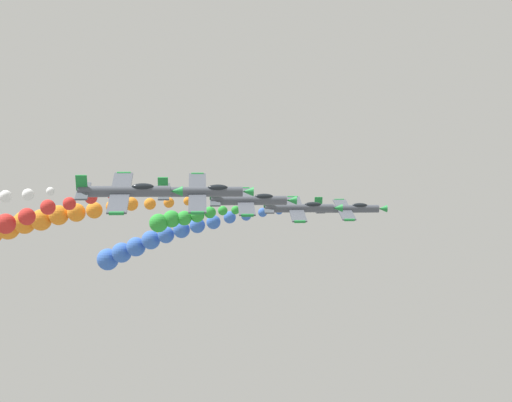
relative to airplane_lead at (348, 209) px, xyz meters
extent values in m
cylinder|color=#474C56|center=(-0.01, -0.18, -0.03)|extent=(1.32, 9.00, 1.32)
cone|color=#1E8438|center=(-0.01, 4.92, -0.03)|extent=(1.25, 1.20, 1.25)
cube|color=#474C56|center=(-0.03, -0.58, -0.13)|extent=(9.01, 1.90, 2.20)
cylinder|color=#1E8438|center=(-4.52, -0.58, 0.89)|extent=(0.43, 1.40, 0.43)
cylinder|color=#1E8438|center=(4.46, -0.58, -1.14)|extent=(0.43, 1.40, 0.43)
cube|color=#474C56|center=(0.00, -4.18, 0.02)|extent=(3.75, 1.20, 1.01)
cube|color=#1E8438|center=(0.21, -4.28, 0.91)|extent=(0.49, 1.10, 1.59)
ellipsoid|color=black|center=(0.10, 1.62, 0.45)|extent=(0.93, 2.20, 0.86)
sphere|color=blue|center=(-0.03, -7.48, -0.03)|extent=(0.84, 0.84, 0.84)
sphere|color=blue|center=(-0.38, -9.78, -0.28)|extent=(1.06, 1.06, 1.06)
sphere|color=blue|center=(-0.59, -12.08, -0.51)|extent=(1.30, 1.30, 1.30)
sphere|color=blue|center=(-1.10, -14.38, -0.99)|extent=(1.47, 1.47, 1.47)
sphere|color=blue|center=(-1.88, -16.68, -1.31)|extent=(1.75, 1.75, 1.75)
sphere|color=blue|center=(-2.67, -18.98, -2.06)|extent=(2.03, 2.03, 2.03)
sphere|color=blue|center=(-3.59, -21.28, -2.62)|extent=(2.23, 2.23, 2.23)
sphere|color=blue|center=(-4.67, -23.58, -3.35)|extent=(2.43, 2.43, 2.43)
sphere|color=blue|center=(-6.03, -25.88, -4.25)|extent=(2.45, 2.45, 2.45)
sphere|color=blue|center=(-7.49, -28.18, -5.16)|extent=(2.80, 2.80, 2.80)
sphere|color=blue|center=(-8.97, -30.48, -6.35)|extent=(2.90, 2.90, 2.90)
sphere|color=blue|center=(-10.87, -32.79, -7.47)|extent=(3.08, 3.08, 3.08)
sphere|color=blue|center=(-12.69, -35.09, -8.75)|extent=(3.38, 3.38, 3.38)
cylinder|color=#474C56|center=(8.56, -7.96, 0.85)|extent=(1.35, 9.00, 1.35)
cone|color=#1E8438|center=(8.56, -2.86, 0.85)|extent=(1.28, 1.20, 1.28)
cube|color=#474C56|center=(8.53, -8.36, 0.76)|extent=(8.92, 1.90, 2.60)
cylinder|color=#1E8438|center=(4.09, -8.36, 1.97)|extent=(0.44, 1.40, 0.44)
cylinder|color=#1E8438|center=(12.97, -8.36, -0.46)|extent=(0.44, 1.40, 0.44)
cube|color=#474C56|center=(8.57, -11.96, 0.90)|extent=(3.71, 1.20, 1.18)
cube|color=#1E8438|center=(8.81, -12.06, 1.78)|extent=(0.56, 1.10, 1.58)
ellipsoid|color=black|center=(8.69, -6.16, 1.33)|extent=(0.96, 2.20, 0.89)
sphere|color=green|center=(8.47, -14.62, 0.96)|extent=(0.94, 0.94, 0.94)
sphere|color=green|center=(8.54, -16.28, 0.66)|extent=(1.12, 1.12, 1.12)
sphere|color=green|center=(8.54, -17.94, 0.60)|extent=(1.25, 1.25, 1.25)
sphere|color=green|center=(8.56, -19.61, 0.37)|extent=(1.55, 1.55, 1.55)
sphere|color=green|center=(8.72, -21.27, 0.03)|extent=(1.85, 1.85, 1.85)
sphere|color=green|center=(8.78, -22.93, -0.33)|extent=(1.91, 1.91, 1.91)
sphere|color=green|center=(8.73, -24.59, -0.43)|extent=(2.24, 2.24, 2.24)
sphere|color=green|center=(9.05, -26.25, -0.92)|extent=(2.43, 2.43, 2.43)
cylinder|color=#474C56|center=(18.46, -15.11, 2.68)|extent=(1.36, 9.00, 1.36)
cone|color=#1E8438|center=(18.46, -10.01, 2.68)|extent=(1.29, 1.20, 1.29)
cube|color=#474C56|center=(18.44, -15.51, 2.58)|extent=(8.90, 1.90, 2.67)
cylinder|color=#1E8438|center=(14.01, -15.51, 3.83)|extent=(0.44, 1.40, 0.44)
cylinder|color=#1E8438|center=(22.86, -15.51, 1.34)|extent=(0.44, 1.40, 0.44)
cube|color=#474C56|center=(18.48, -19.11, 2.73)|extent=(3.71, 1.20, 1.20)
cube|color=#1E8438|center=(18.72, -19.21, 3.61)|extent=(0.57, 1.10, 1.58)
ellipsoid|color=black|center=(18.60, -13.31, 3.16)|extent=(0.96, 2.20, 0.89)
sphere|color=orange|center=(18.28, -22.34, 2.63)|extent=(1.03, 1.03, 1.03)
sphere|color=orange|center=(18.35, -24.58, 2.48)|extent=(1.26, 1.26, 1.26)
sphere|color=orange|center=(18.02, -26.82, 2.31)|extent=(1.41, 1.41, 1.41)
sphere|color=orange|center=(17.57, -29.05, 2.27)|extent=(1.65, 1.65, 1.65)
sphere|color=orange|center=(17.19, -31.29, 1.93)|extent=(1.61, 1.61, 1.61)
sphere|color=orange|center=(16.69, -33.52, 1.47)|extent=(2.00, 2.00, 2.00)
sphere|color=orange|center=(15.89, -35.76, 1.13)|extent=(2.24, 2.24, 2.24)
sphere|color=orange|center=(15.11, -38.00, 0.76)|extent=(2.44, 2.44, 2.44)
sphere|color=orange|center=(14.37, -40.23, 0.10)|extent=(2.62, 2.62, 2.62)
sphere|color=orange|center=(13.17, -42.47, -0.30)|extent=(2.83, 2.83, 2.83)
sphere|color=orange|center=(12.10, -44.70, -1.02)|extent=(3.04, 3.04, 3.04)
cylinder|color=#474C56|center=(27.04, -20.78, 4.33)|extent=(1.44, 9.00, 1.44)
cone|color=#1E8438|center=(27.04, -15.68, 4.33)|extent=(1.37, 1.20, 1.37)
cube|color=#474C56|center=(27.00, -21.18, 4.24)|extent=(8.53, 1.90, 3.79)
cylinder|color=#1E8438|center=(22.77, -21.18, 6.05)|extent=(0.47, 1.40, 0.47)
cylinder|color=#1E8438|center=(31.23, -21.18, 2.43)|extent=(0.47, 1.40, 0.47)
cube|color=#474C56|center=(27.06, -24.78, 4.38)|extent=(3.56, 1.20, 1.66)
cube|color=#1E8438|center=(27.42, -24.88, 5.22)|extent=(0.76, 1.10, 1.53)
ellipsoid|color=black|center=(27.24, -18.98, 4.79)|extent=(1.01, 2.20, 0.96)
sphere|color=red|center=(26.95, -28.07, 4.26)|extent=(0.95, 0.95, 0.95)
sphere|color=red|center=(27.12, -30.36, 4.06)|extent=(1.05, 1.05, 1.05)
sphere|color=red|center=(26.84, -32.65, 3.76)|extent=(1.43, 1.43, 1.43)
sphere|color=red|center=(26.90, -34.95, 3.12)|extent=(1.43, 1.43, 1.43)
sphere|color=red|center=(26.90, -37.24, 2.75)|extent=(1.66, 1.66, 1.66)
sphere|color=red|center=(26.69, -39.53, 1.72)|extent=(1.88, 1.88, 1.88)
sphere|color=red|center=(26.58, -41.82, 0.95)|extent=(2.22, 2.22, 2.22)
cylinder|color=#474C56|center=(35.74, -28.30, 5.00)|extent=(1.42, 9.00, 1.42)
cone|color=#1E8438|center=(35.74, -23.20, 5.00)|extent=(1.35, 1.20, 1.35)
cube|color=#474C56|center=(35.70, -28.70, 4.90)|extent=(8.64, 1.90, 3.49)
cylinder|color=#1E8438|center=(31.41, -28.70, 6.57)|extent=(0.47, 1.40, 0.47)
cylinder|color=#1E8438|center=(39.99, -28.70, 3.24)|extent=(0.47, 1.40, 0.47)
cube|color=#474C56|center=(35.75, -32.30, 5.04)|extent=(3.61, 1.20, 1.54)
cube|color=#1E8438|center=(36.08, -32.40, 5.90)|extent=(0.71, 1.10, 1.54)
ellipsoid|color=black|center=(35.91, -26.50, 5.46)|extent=(1.00, 2.20, 0.94)
sphere|color=white|center=(35.77, -35.45, 5.04)|extent=(0.84, 0.84, 0.84)
sphere|color=white|center=(35.72, -37.60, 4.73)|extent=(1.18, 1.18, 1.18)
sphere|color=white|center=(35.74, -39.75, 4.57)|extent=(1.23, 1.23, 1.23)
camera|label=1|loc=(121.86, -20.96, 10.84)|focal=61.46mm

